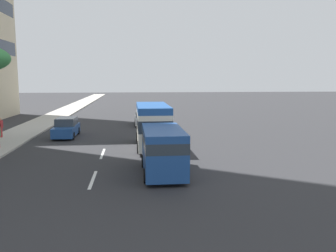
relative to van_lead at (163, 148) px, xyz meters
The scene contains 9 objects.
ground_plane 16.35m from the van_lead, 12.86° to the left, with size 198.00×198.00×0.00m, color #2D2D30.
sidewalk_right 19.85m from the van_lead, 36.71° to the left, with size 162.00×3.69×0.15m, color #B2ADA3.
lane_stripe_mid 3.94m from the van_lead, 100.48° to the left, with size 3.20×0.16×0.01m, color silver.
lane_stripe_far 6.72m from the van_lead, 33.44° to the left, with size 3.20×0.16×0.01m, color silver.
van_lead is the anchor object (origin of this frame).
car_second 14.85m from the van_lead, 29.63° to the left, with size 4.61×1.81×1.67m.
minibus_third 7.38m from the van_lead, ahead, with size 6.72×2.40×3.17m.
car_fourth 19.79m from the van_lead, ahead, with size 4.36×1.91×1.57m.
pedestrian_near_lamp 17.66m from the van_lead, 45.68° to the left, with size 0.36×0.39×1.65m.
Camera 1 is at (-2.25, -1.98, 5.03)m, focal length 36.93 mm.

